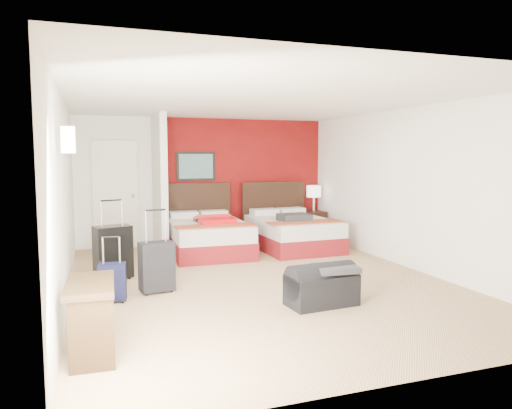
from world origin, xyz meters
name	(u,v)px	position (x,y,z in m)	size (l,w,h in m)	color
ground	(259,281)	(0.00, 0.00, 0.00)	(6.50, 6.50, 0.00)	tan
room_walls	(144,188)	(-1.40, 1.42, 1.26)	(5.02, 6.52, 2.50)	white
red_accent_panel	(241,180)	(0.75, 3.23, 1.25)	(3.50, 0.04, 2.50)	maroon
partition_wall	(160,184)	(-1.00, 2.61, 1.25)	(0.12, 1.20, 2.50)	silver
entry_door	(115,195)	(-1.75, 3.20, 1.02)	(0.82, 0.06, 2.05)	silver
bed_left	(208,238)	(-0.22, 2.13, 0.28)	(1.33, 1.90, 0.57)	silver
bed_right	(292,234)	(1.40, 2.05, 0.28)	(1.33, 1.89, 0.57)	white
red_suitcase_open	(214,220)	(-0.12, 2.03, 0.62)	(0.61, 0.84, 0.11)	red
jacket_bundle	(294,217)	(1.30, 1.75, 0.63)	(0.55, 0.44, 0.13)	#313136
nightstand	(313,225)	(2.22, 2.83, 0.30)	(0.43, 0.43, 0.60)	black
table_lamp	(314,198)	(2.22, 2.83, 0.87)	(0.30, 0.30, 0.54)	white
suitcase_black	(113,254)	(-1.93, 0.78, 0.37)	(0.49, 0.31, 0.74)	black
suitcase_charcoal	(157,268)	(-1.43, -0.09, 0.31)	(0.42, 0.26, 0.62)	black
suitcase_navy	(112,284)	(-1.99, -0.34, 0.22)	(0.32, 0.20, 0.44)	black
duffel_bag	(322,288)	(0.33, -1.27, 0.21)	(0.81, 0.43, 0.41)	black
jacket_draped	(335,268)	(0.48, -1.32, 0.44)	(0.49, 0.41, 0.06)	#323136
desk	(91,319)	(-2.24, -1.91, 0.33)	(0.40, 0.80, 0.67)	black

